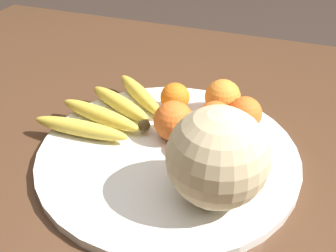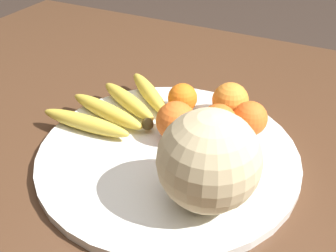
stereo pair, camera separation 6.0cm
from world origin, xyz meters
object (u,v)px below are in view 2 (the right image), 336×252
fruit_bowl (168,153)px  orange_front_left (176,121)px  orange_front_right (218,122)px  orange_mid_center (250,118)px  banana_bunch (119,107)px  orange_top_small (183,98)px  kitchen_table (187,175)px  orange_back_left (203,140)px  melon (209,161)px  orange_back_right (230,101)px

fruit_bowl → orange_front_left: size_ratio=6.30×
orange_front_right → orange_mid_center: size_ratio=1.04×
banana_bunch → orange_front_right: size_ratio=3.61×
orange_front_left → orange_top_small: orange_front_left is taller
kitchen_table → fruit_bowl: bearing=79.7°
orange_back_left → melon: bearing=115.6°
melon → orange_back_right: 0.23m
melon → orange_front_left: size_ratio=2.06×
orange_mid_center → orange_top_small: (0.14, -0.01, -0.00)m
orange_top_small → orange_front_right: bearing=150.8°
banana_bunch → orange_back_left: bearing=-174.0°
kitchen_table → banana_bunch: size_ratio=6.95×
orange_back_left → orange_top_small: 0.14m
fruit_bowl → orange_front_right: size_ratio=6.87×
orange_back_left → fruit_bowl: bearing=13.4°
banana_bunch → orange_back_left: 0.20m
kitchen_table → banana_bunch: (0.15, 0.00, 0.12)m
orange_mid_center → orange_back_right: orange_back_right is taller
fruit_bowl → banana_bunch: (0.14, -0.06, 0.02)m
orange_mid_center → orange_top_small: orange_mid_center is taller
kitchen_table → orange_top_small: 0.15m
melon → orange_top_small: bearing=-56.7°
fruit_bowl → banana_bunch: bearing=-23.4°
banana_bunch → fruit_bowl: bearing=175.7°
melon → orange_front_right: bearing=-75.2°
fruit_bowl → orange_mid_center: size_ratio=7.15×
fruit_bowl → melon: size_ratio=3.06×
orange_front_left → orange_front_right: bearing=-152.2°
banana_bunch → orange_mid_center: (-0.24, -0.05, 0.01)m
orange_front_right → orange_back_left: (0.00, 0.06, -0.00)m
orange_front_left → orange_back_right: (-0.06, -0.11, -0.00)m
banana_bunch → orange_front_right: orange_front_right is taller
banana_bunch → orange_top_small: orange_top_small is taller
orange_front_left → orange_back_left: 0.07m
orange_front_left → orange_top_small: bearing=-72.1°
fruit_bowl → orange_top_small: bearing=-75.7°
orange_front_right → orange_back_right: (0.01, -0.08, 0.00)m
orange_back_left → orange_top_small: size_ratio=1.08×
orange_back_right → orange_front_right: bearing=94.0°
orange_front_left → banana_bunch: bearing=-8.9°
kitchen_table → orange_back_left: size_ratio=26.29×
orange_front_left → orange_back_left: bearing=158.2°
melon → orange_mid_center: bearing=-91.5°
fruit_bowl → melon: 0.15m
fruit_bowl → orange_front_left: (0.00, -0.04, 0.04)m
melon → orange_front_left: (0.11, -0.12, -0.04)m
orange_front_right → orange_mid_center: (-0.04, -0.04, -0.00)m
kitchen_table → fruit_bowl: fruit_bowl is taller
kitchen_table → orange_mid_center: orange_mid_center is taller
melon → banana_bunch: 0.28m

